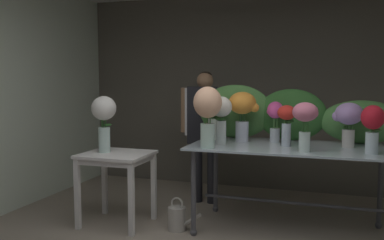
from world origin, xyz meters
The scene contains 18 objects.
ground_plane centered at (0.00, 1.63, 0.00)m, with size 7.19×7.19×0.00m, color gray.
wall_back centered at (0.00, 3.27, 1.34)m, with size 5.28×0.12×2.68m, color #5B564C.
wall_left centered at (-2.64, 1.63, 1.34)m, with size 0.12×3.39×2.68m, color silver.
display_table_glass centered at (0.53, 1.59, 0.75)m, with size 1.94×1.01×0.88m.
side_table_white centered at (-1.21, 1.24, 0.66)m, with size 0.69×0.62×0.76m.
florist centered at (-0.57, 2.30, 1.00)m, with size 0.62×0.24×1.62m.
foliage_backdrop centered at (0.50, 1.97, 1.14)m, with size 2.14×0.27×0.59m.
vase_rosy_dahlias centered at (0.69, 1.29, 1.18)m, with size 0.23×0.23×0.45m.
vase_scarlet_ranunculus centered at (0.49, 1.56, 1.12)m, with size 0.18×0.18×0.40m.
vase_sunset_anemones centered at (0.02, 1.71, 1.21)m, with size 0.32×0.29×0.52m.
vase_ivory_roses centered at (-0.15, 1.48, 1.18)m, with size 0.22×0.22×0.48m.
vase_lilac_tulips centered at (1.06, 1.67, 1.15)m, with size 0.29×0.26×0.43m.
vase_crimson_lilies centered at (1.25, 1.36, 1.13)m, with size 0.20×0.20×0.43m.
vase_fuchsia_carnations centered at (0.35, 1.79, 1.13)m, with size 0.18×0.17×0.42m.
vase_peach_hydrangea centered at (-0.21, 1.22, 1.24)m, with size 0.27×0.27×0.59m.
vase_coral_stock centered at (-0.31, 1.77, 1.16)m, with size 0.24×0.24×0.46m.
vase_white_roses_tall centered at (-1.36, 1.24, 1.14)m, with size 0.28×0.26×0.59m.
watering_can centered at (-0.54, 1.26, 0.13)m, with size 0.35×0.18×0.34m.
Camera 1 is at (0.96, -2.71, 1.55)m, focal length 40.29 mm.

